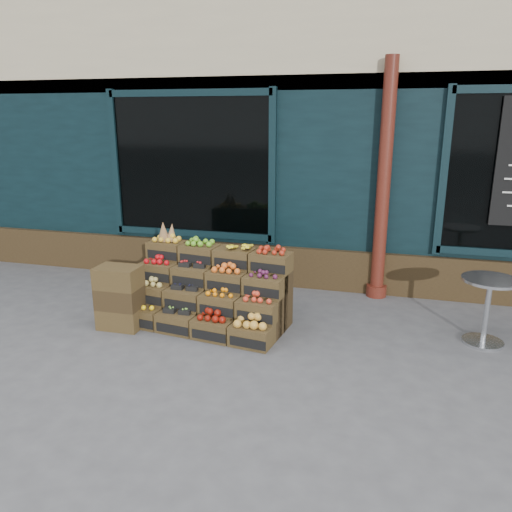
# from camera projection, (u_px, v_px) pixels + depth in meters

# --- Properties ---
(ground) EXTENTS (60.00, 60.00, 0.00)m
(ground) POSITION_uv_depth(u_px,v_px,m) (257.00, 348.00, 5.48)
(ground) COLOR #4C4C4F
(ground) RESTS_ON ground
(shop_facade) EXTENTS (12.00, 6.24, 4.80)m
(shop_facade) POSITION_uv_depth(u_px,v_px,m) (326.00, 119.00, 9.58)
(shop_facade) COLOR black
(shop_facade) RESTS_ON ground
(crate_display) EXTENTS (1.99, 1.15, 1.18)m
(crate_display) POSITION_uv_depth(u_px,v_px,m) (210.00, 294.00, 6.08)
(crate_display) COLOR #42321A
(crate_display) RESTS_ON ground
(spare_crates) EXTENTS (0.51, 0.36, 0.76)m
(spare_crates) POSITION_uv_depth(u_px,v_px,m) (120.00, 297.00, 5.93)
(spare_crates) COLOR #42321A
(spare_crates) RESTS_ON ground
(bistro_table) EXTENTS (0.61, 0.61, 0.76)m
(bistro_table) POSITION_uv_depth(u_px,v_px,m) (488.00, 303.00, 5.48)
(bistro_table) COLOR #ABADB2
(bistro_table) RESTS_ON ground
(shopkeeper) EXTENTS (0.92, 0.73, 2.21)m
(shopkeeper) POSITION_uv_depth(u_px,v_px,m) (195.00, 200.00, 8.38)
(shopkeeper) COLOR #1C6538
(shopkeeper) RESTS_ON ground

